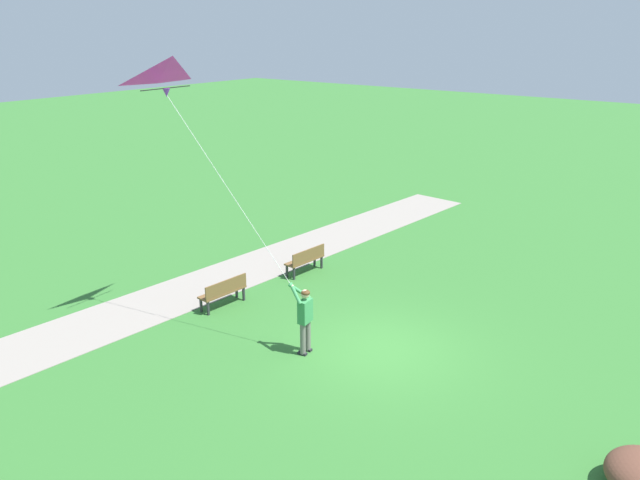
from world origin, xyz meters
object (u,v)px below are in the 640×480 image
object	(u,v)px
person_kite_flyer	(304,315)
park_bench_far_walkway	(224,291)
flying_kite	(174,78)
park_bench_near_walkway	(306,259)

from	to	relation	value
person_kite_flyer	park_bench_far_walkway	bearing A→B (deg)	-10.88
flying_kite	park_bench_far_walkway	size ratio (longest dim) A/B	3.44
flying_kite	park_bench_near_walkway	world-z (taller)	flying_kite
flying_kite	park_bench_far_walkway	world-z (taller)	flying_kite
person_kite_flyer	flying_kite	world-z (taller)	flying_kite
park_bench_near_walkway	park_bench_far_walkway	bearing A→B (deg)	85.30
park_bench_near_walkway	park_bench_far_walkway	distance (m)	3.50
person_kite_flyer	flying_kite	size ratio (longest dim) A/B	0.35
flying_kite	park_bench_near_walkway	size ratio (longest dim) A/B	3.44
park_bench_near_walkway	park_bench_far_walkway	size ratio (longest dim) A/B	1.00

